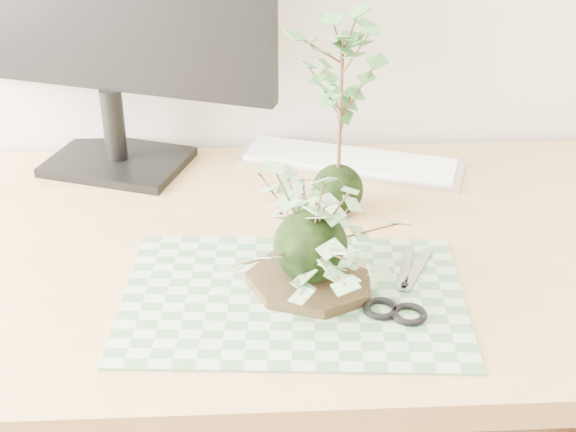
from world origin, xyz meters
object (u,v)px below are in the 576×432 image
at_px(desk, 324,293).
at_px(ivy_kokedama, 311,215).
at_px(keyboard, 350,161).
at_px(maple_kokedama, 342,70).

xyz_separation_m(desk, ivy_kokedama, (-0.03, -0.12, 0.20)).
distance_m(ivy_kokedama, keyboard, 0.41).
relative_size(ivy_kokedama, maple_kokedama, 1.07).
xyz_separation_m(ivy_kokedama, keyboard, (0.10, 0.38, -0.11)).
height_order(maple_kokedama, keyboard, maple_kokedama).
distance_m(desk, ivy_kokedama, 0.24).
bearing_deg(desk, maple_kokedama, 73.92).
distance_m(desk, maple_kokedama, 0.34).
bearing_deg(maple_kokedama, keyboard, 76.43).
height_order(desk, maple_kokedama, maple_kokedama).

